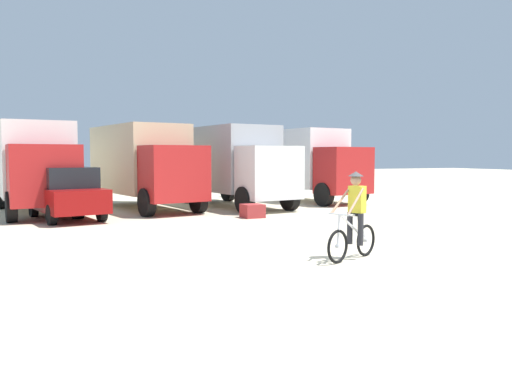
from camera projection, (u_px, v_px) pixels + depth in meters
The scene contains 8 objects.
ground_plane at pixel (333, 259), 10.86m from camera, with size 120.00×120.00×0.00m, color beige.
box_truck_white_box at pixel (35, 163), 19.46m from camera, with size 3.06×6.96×3.35m.
box_truck_tan_camper at pixel (144, 162), 21.00m from camera, with size 3.61×7.07×3.35m.
box_truck_grey_hauler at pixel (233, 162), 22.02m from camera, with size 3.36×7.03×3.35m.
box_truck_avon_van at pixel (302, 161), 24.77m from camera, with size 3.56×7.07×3.35m.
sedan_parked at pixel (66, 193), 17.51m from camera, with size 2.57×4.47×1.76m.
cyclist_orange_shirt at pixel (354, 219), 10.75m from camera, with size 1.60×0.82×1.82m.
supply_crate at pixel (252, 211), 18.02m from camera, with size 0.68×0.70×0.47m, color #9E2D2D.
Camera 1 is at (-5.62, -9.29, 2.15)m, focal length 36.65 mm.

